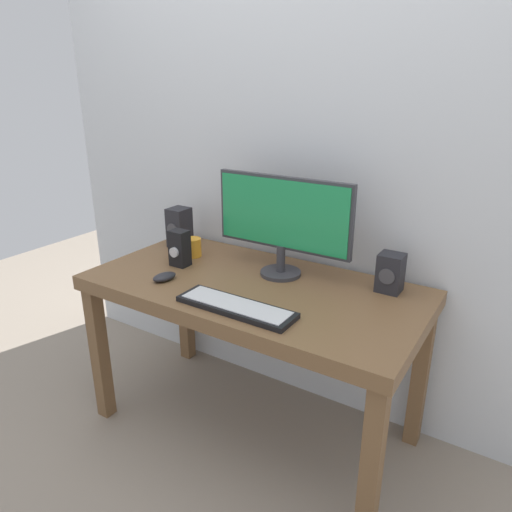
{
  "coord_description": "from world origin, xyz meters",
  "views": [
    {
      "loc": [
        0.94,
        -1.46,
        1.47
      ],
      "look_at": [
        0.01,
        0.0,
        0.83
      ],
      "focal_mm": 33.08,
      "sensor_mm": 36.0,
      "label": 1
    }
  ],
  "objects_px": {
    "mouse": "(164,277)",
    "speaker_right": "(390,273)",
    "coffee_mug": "(193,247)",
    "desk": "(253,302)",
    "keyboard_primary": "(236,307)",
    "monitor": "(283,219)",
    "audio_controller": "(179,248)",
    "speaker_left": "(179,227)"
  },
  "relations": [
    {
      "from": "mouse",
      "to": "speaker_right",
      "type": "relative_size",
      "value": 0.69
    },
    {
      "from": "mouse",
      "to": "coffee_mug",
      "type": "distance_m",
      "value": 0.3
    },
    {
      "from": "desk",
      "to": "keyboard_primary",
      "type": "relative_size",
      "value": 3.02
    },
    {
      "from": "monitor",
      "to": "coffee_mug",
      "type": "distance_m",
      "value": 0.49
    },
    {
      "from": "audio_controller",
      "to": "coffee_mug",
      "type": "bearing_deg",
      "value": 102.51
    },
    {
      "from": "mouse",
      "to": "speaker_right",
      "type": "height_order",
      "value": "speaker_right"
    },
    {
      "from": "desk",
      "to": "speaker_right",
      "type": "relative_size",
      "value": 8.95
    },
    {
      "from": "speaker_left",
      "to": "audio_controller",
      "type": "distance_m",
      "value": 0.26
    },
    {
      "from": "audio_controller",
      "to": "speaker_left",
      "type": "bearing_deg",
      "value": 131.01
    },
    {
      "from": "audio_controller",
      "to": "coffee_mug",
      "type": "xyz_separation_m",
      "value": [
        -0.03,
        0.12,
        -0.04
      ]
    },
    {
      "from": "audio_controller",
      "to": "coffee_mug",
      "type": "relative_size",
      "value": 1.87
    },
    {
      "from": "keyboard_primary",
      "to": "audio_controller",
      "type": "relative_size",
      "value": 2.81
    },
    {
      "from": "desk",
      "to": "monitor",
      "type": "height_order",
      "value": "monitor"
    },
    {
      "from": "mouse",
      "to": "coffee_mug",
      "type": "bearing_deg",
      "value": 118.81
    },
    {
      "from": "desk",
      "to": "coffee_mug",
      "type": "distance_m",
      "value": 0.44
    },
    {
      "from": "coffee_mug",
      "to": "monitor",
      "type": "bearing_deg",
      "value": 3.98
    },
    {
      "from": "keyboard_primary",
      "to": "coffee_mug",
      "type": "relative_size",
      "value": 5.24
    },
    {
      "from": "monitor",
      "to": "speaker_left",
      "type": "xyz_separation_m",
      "value": [
        -0.6,
        0.04,
        -0.14
      ]
    },
    {
      "from": "mouse",
      "to": "speaker_right",
      "type": "bearing_deg",
      "value": 38.43
    },
    {
      "from": "keyboard_primary",
      "to": "coffee_mug",
      "type": "height_order",
      "value": "coffee_mug"
    },
    {
      "from": "monitor",
      "to": "mouse",
      "type": "relative_size",
      "value": 5.74
    },
    {
      "from": "speaker_left",
      "to": "mouse",
      "type": "bearing_deg",
      "value": -57.74
    },
    {
      "from": "keyboard_primary",
      "to": "coffee_mug",
      "type": "xyz_separation_m",
      "value": [
        -0.48,
        0.34,
        0.03
      ]
    },
    {
      "from": "desk",
      "to": "mouse",
      "type": "height_order",
      "value": "mouse"
    },
    {
      "from": "audio_controller",
      "to": "desk",
      "type": "bearing_deg",
      "value": 0.95
    },
    {
      "from": "mouse",
      "to": "audio_controller",
      "type": "relative_size",
      "value": 0.65
    },
    {
      "from": "speaker_left",
      "to": "coffee_mug",
      "type": "xyz_separation_m",
      "value": [
        0.14,
        -0.07,
        -0.05
      ]
    },
    {
      "from": "monitor",
      "to": "coffee_mug",
      "type": "xyz_separation_m",
      "value": [
        -0.45,
        -0.03,
        -0.2
      ]
    },
    {
      "from": "keyboard_primary",
      "to": "speaker_right",
      "type": "xyz_separation_m",
      "value": [
        0.41,
        0.45,
        0.06
      ]
    },
    {
      "from": "keyboard_primary",
      "to": "speaker_left",
      "type": "bearing_deg",
      "value": 146.17
    },
    {
      "from": "audio_controller",
      "to": "keyboard_primary",
      "type": "bearing_deg",
      "value": -26.04
    },
    {
      "from": "coffee_mug",
      "to": "mouse",
      "type": "bearing_deg",
      "value": -73.78
    },
    {
      "from": "speaker_right",
      "to": "monitor",
      "type": "bearing_deg",
      "value": -170.21
    },
    {
      "from": "desk",
      "to": "mouse",
      "type": "bearing_deg",
      "value": -152.41
    },
    {
      "from": "mouse",
      "to": "speaker_left",
      "type": "distance_m",
      "value": 0.43
    },
    {
      "from": "keyboard_primary",
      "to": "speaker_right",
      "type": "bearing_deg",
      "value": 47.56
    },
    {
      "from": "desk",
      "to": "speaker_right",
      "type": "xyz_separation_m",
      "value": [
        0.48,
        0.22,
        0.16
      ]
    },
    {
      "from": "mouse",
      "to": "speaker_left",
      "type": "bearing_deg",
      "value": 134.86
    },
    {
      "from": "desk",
      "to": "audio_controller",
      "type": "height_order",
      "value": "audio_controller"
    },
    {
      "from": "speaker_right",
      "to": "coffee_mug",
      "type": "height_order",
      "value": "speaker_right"
    },
    {
      "from": "desk",
      "to": "mouse",
      "type": "xyz_separation_m",
      "value": [
        -0.32,
        -0.17,
        0.1
      ]
    },
    {
      "from": "monitor",
      "to": "audio_controller",
      "type": "xyz_separation_m",
      "value": [
        -0.43,
        -0.15,
        -0.16
      ]
    }
  ]
}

